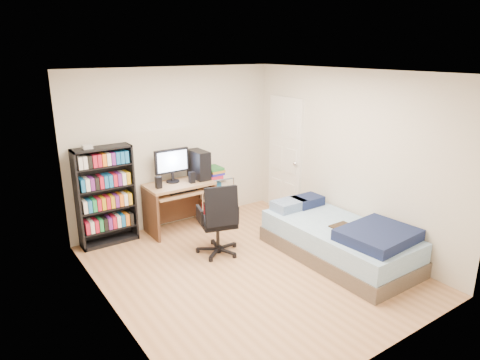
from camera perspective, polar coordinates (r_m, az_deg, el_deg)
room at (r=5.20m, az=1.34°, el=0.31°), size 3.58×4.08×2.58m
media_shelf at (r=6.43m, az=-17.48°, el=-1.93°), size 0.81×0.27×1.51m
computer_desk at (r=6.77m, az=-7.55°, el=-0.73°), size 1.02×0.59×1.29m
office_chair at (r=5.96m, az=-2.87°, el=-6.94°), size 0.76×0.76×1.03m
wire_cart at (r=7.03m, az=-3.55°, el=-0.71°), size 0.62×0.49×0.93m
bed at (r=6.02m, az=13.15°, el=-7.77°), size 1.07×2.13×0.61m
door at (r=7.33m, az=6.04°, el=3.17°), size 0.12×0.80×2.00m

